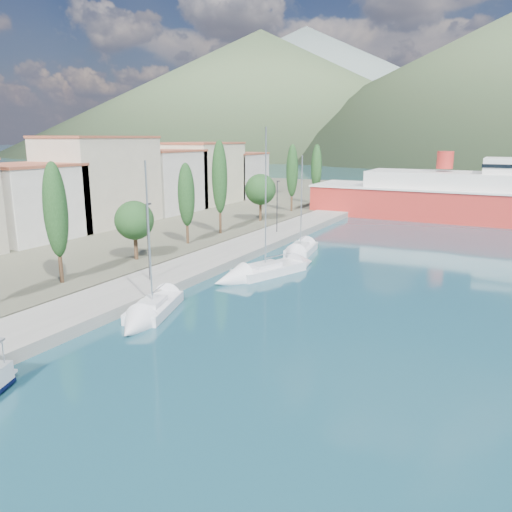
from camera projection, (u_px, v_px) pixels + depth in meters
The scene contains 10 objects.
ground at pixel (450, 185), 127.67m from camera, with size 1400.00×1400.00×0.00m, color #1B4755.
quay at pixel (234, 252), 51.00m from camera, with size 5.00×88.00×0.80m, color gray.
land_strip at pixel (55, 213), 76.98m from camera, with size 70.00×148.00×0.70m, color #565644.
town_buildings at pixel (131, 183), 69.68m from camera, with size 9.20×69.20×11.30m.
tree_row at pixel (219, 191), 58.07m from camera, with size 4.15×62.54×10.85m.
lamp_posts at pixel (158, 236), 40.03m from camera, with size 0.15×43.32×6.06m.
sailboat_near at pixel (144, 317), 32.72m from camera, with size 4.71×8.20×11.30m.
sailboat_mid at pixel (249, 275), 42.67m from camera, with size 5.70×9.74×13.64m.
sailboat_far at pixel (297, 254), 50.52m from camera, with size 3.58×7.78×11.02m.
ferry at pixel (497, 200), 70.61m from camera, with size 52.41×11.87×10.38m.
Camera 1 is at (16.40, -16.79, 11.83)m, focal length 35.00 mm.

